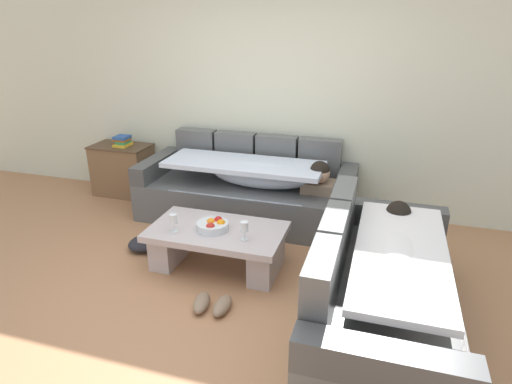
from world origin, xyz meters
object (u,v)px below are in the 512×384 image
(wine_glass_near_right, at_px, (244,227))
(side_cabinet, at_px, (123,170))
(couch_along_wall, at_px, (250,190))
(book_stack_on_cabinet, at_px, (123,141))
(fruit_bowl, at_px, (213,225))
(pair_of_shoes, at_px, (212,304))
(crumpled_garment, at_px, (148,242))
(wine_glass_near_left, at_px, (173,220))
(coffee_table, at_px, (217,243))
(couch_near_window, at_px, (382,290))

(wine_glass_near_right, height_order, side_cabinet, side_cabinet)
(couch_along_wall, relative_size, wine_glass_near_right, 14.16)
(wine_glass_near_right, bearing_deg, book_stack_on_cabinet, 145.15)
(fruit_bowl, bearing_deg, pair_of_shoes, -70.02)
(side_cabinet, bearing_deg, fruit_bowl, -36.91)
(book_stack_on_cabinet, xyz_separation_m, crumpled_garment, (0.98, -1.20, -0.64))
(side_cabinet, distance_m, pair_of_shoes, 2.79)
(book_stack_on_cabinet, bearing_deg, couch_along_wall, -7.47)
(wine_glass_near_left, xyz_separation_m, pair_of_shoes, (0.53, -0.45, -0.45))
(coffee_table, xyz_separation_m, wine_glass_near_left, (-0.34, -0.16, 0.26))
(book_stack_on_cabinet, bearing_deg, coffee_table, -36.66)
(couch_near_window, bearing_deg, couch_along_wall, 43.44)
(coffee_table, relative_size, fruit_bowl, 4.29)
(wine_glass_near_left, xyz_separation_m, wine_glass_near_right, (0.63, 0.04, 0.00))
(pair_of_shoes, relative_size, crumpled_garment, 0.79)
(fruit_bowl, bearing_deg, side_cabinet, 143.09)
(wine_glass_near_right, xyz_separation_m, crumpled_garment, (-1.09, 0.24, -0.44))
(couch_near_window, distance_m, wine_glass_near_right, 1.20)
(coffee_table, xyz_separation_m, crumpled_garment, (-0.79, 0.12, -0.18))
(couch_along_wall, height_order, wine_glass_near_right, couch_along_wall)
(fruit_bowl, xyz_separation_m, book_stack_on_cabinet, (-1.74, 1.34, 0.28))
(side_cabinet, height_order, crumpled_garment, side_cabinet)
(fruit_bowl, xyz_separation_m, wine_glass_near_right, (0.32, -0.10, 0.07))
(couch_near_window, distance_m, fruit_bowl, 1.53)
(fruit_bowl, distance_m, book_stack_on_cabinet, 2.22)
(couch_along_wall, relative_size, book_stack_on_cabinet, 11.04)
(couch_along_wall, height_order, book_stack_on_cabinet, couch_along_wall)
(wine_glass_near_right, height_order, pair_of_shoes, wine_glass_near_right)
(side_cabinet, distance_m, crumpled_garment, 1.59)
(couch_near_window, distance_m, coffee_table, 1.52)
(coffee_table, bearing_deg, couch_near_window, -18.33)
(pair_of_shoes, bearing_deg, fruit_bowl, 109.98)
(couch_along_wall, distance_m, crumpled_garment, 1.25)
(couch_along_wall, height_order, pair_of_shoes, couch_along_wall)
(fruit_bowl, height_order, wine_glass_near_right, wine_glass_near_right)
(couch_near_window, height_order, side_cabinet, couch_near_window)
(coffee_table, height_order, side_cabinet, side_cabinet)
(side_cabinet, bearing_deg, wine_glass_near_right, -34.31)
(couch_along_wall, bearing_deg, book_stack_on_cabinet, 172.53)
(wine_glass_near_left, distance_m, crumpled_garment, 0.69)
(couch_near_window, distance_m, book_stack_on_cabinet, 3.69)
(wine_glass_near_left, relative_size, wine_glass_near_right, 1.00)
(couch_near_window, relative_size, crumpled_garment, 5.07)
(book_stack_on_cabinet, bearing_deg, side_cabinet, 179.87)
(book_stack_on_cabinet, bearing_deg, crumpled_garment, -50.72)
(coffee_table, relative_size, book_stack_on_cabinet, 5.64)
(wine_glass_near_left, distance_m, book_stack_on_cabinet, 2.07)
(wine_glass_near_right, bearing_deg, couch_along_wall, 105.78)
(couch_along_wall, xyz_separation_m, couch_near_window, (1.48, -1.56, 0.01))
(couch_along_wall, height_order, wine_glass_near_left, couch_along_wall)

